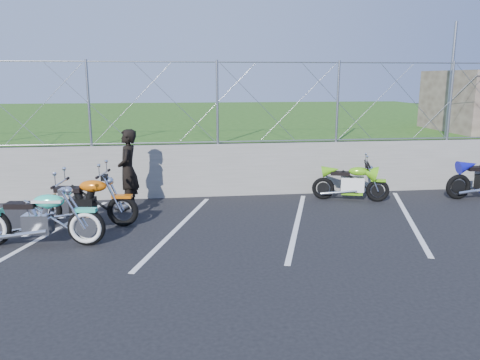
{
  "coord_description": "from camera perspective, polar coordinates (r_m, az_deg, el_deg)",
  "views": [
    {
      "loc": [
        0.1,
        -7.86,
        2.88
      ],
      "look_at": [
        1.27,
        1.3,
        0.86
      ],
      "focal_mm": 35.0,
      "sensor_mm": 36.0,
      "label": 1
    }
  ],
  "objects": [
    {
      "name": "parking_lines",
      "position": [
        9.38,
        -0.19,
        -5.53
      ],
      "size": [
        18.29,
        4.31,
        0.01
      ],
      "color": "silver",
      "rests_on": "ground"
    },
    {
      "name": "retaining_wall",
      "position": [
        11.57,
        -7.64,
        1.12
      ],
      "size": [
        30.0,
        0.22,
        1.3
      ],
      "primitive_type": "cube",
      "color": "slate",
      "rests_on": "ground"
    },
    {
      "name": "naked_orange",
      "position": [
        9.71,
        -18.32,
        -2.73
      ],
      "size": [
        2.15,
        0.73,
        1.08
      ],
      "rotation": [
        0.0,
        0.0,
        -0.16
      ],
      "color": "black",
      "rests_on": "ground"
    },
    {
      "name": "grass_field",
      "position": [
        21.47,
        -7.56,
        6.26
      ],
      "size": [
        30.0,
        20.0,
        1.3
      ],
      "primitive_type": "cube",
      "color": "#264F15",
      "rests_on": "ground"
    },
    {
      "name": "cruiser_turquoise",
      "position": [
        8.85,
        -23.15,
        -4.56
      ],
      "size": [
        2.3,
        0.72,
        1.14
      ],
      "rotation": [
        0.0,
        0.0,
        -0.12
      ],
      "color": "black",
      "rests_on": "ground"
    },
    {
      "name": "chain_link_fence",
      "position": [
        11.37,
        -7.88,
        9.3
      ],
      "size": [
        28.0,
        0.03,
        2.0
      ],
      "color": "gray",
      "rests_on": "retaining_wall"
    },
    {
      "name": "sportbike_green",
      "position": [
        11.47,
        13.44,
        -0.47
      ],
      "size": [
        1.75,
        0.74,
        0.94
      ],
      "rotation": [
        0.0,
        0.0,
        -0.31
      ],
      "color": "black",
      "rests_on": "ground"
    },
    {
      "name": "sign_pole",
      "position": [
        13.74,
        24.31,
        10.94
      ],
      "size": [
        0.08,
        0.08,
        3.0
      ],
      "primitive_type": "cylinder",
      "color": "gray",
      "rests_on": "grass_field"
    },
    {
      "name": "ground",
      "position": [
        8.37,
        -7.58,
        -7.91
      ],
      "size": [
        90.0,
        90.0,
        0.0
      ],
      "primitive_type": "plane",
      "color": "black",
      "rests_on": "ground"
    },
    {
      "name": "person_standing",
      "position": [
        10.53,
        -13.49,
        1.17
      ],
      "size": [
        0.46,
        0.68,
        1.8
      ],
      "primitive_type": "imported",
      "rotation": [
        0.0,
        0.0,
        -1.62
      ],
      "color": "black",
      "rests_on": "ground"
    }
  ]
}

